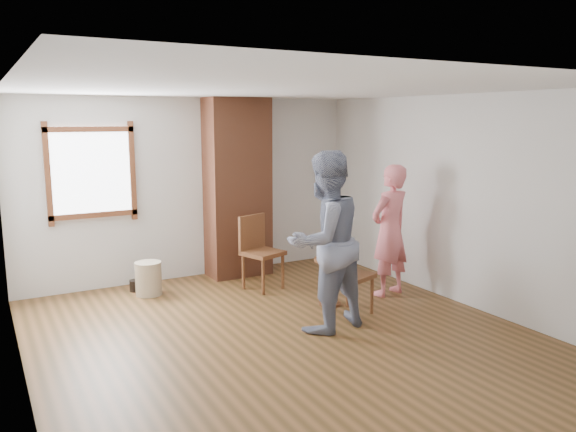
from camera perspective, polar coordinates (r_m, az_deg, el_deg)
The scene contains 12 objects.
ground at distance 6.13m, azimuth -0.37°, elevation -12.18°, with size 5.50×5.50×0.00m, color brown.
room_shell at distance 6.22m, azimuth -3.56°, elevation 5.29°, with size 5.04×5.52×2.62m.
brick_chimney at distance 8.25m, azimuth -5.15°, elevation 2.86°, with size 0.90×0.50×2.60m, color brown.
stoneware_crock at distance 7.67m, azimuth -13.99°, elevation -6.17°, with size 0.35×0.35×0.44m, color tan.
dark_pot at distance 7.91m, azimuth -15.25°, elevation -6.84°, with size 0.15×0.15×0.15m, color black.
dining_chair_left at distance 7.68m, azimuth -3.01°, elevation -3.24°, with size 0.59×0.59×1.00m.
dining_chair_right at distance 6.73m, azimuth 5.90°, elevation -5.46°, with size 0.56×0.56×0.94m.
side_table at distance 7.03m, azimuth 4.30°, elevation -5.83°, with size 0.40×0.40×0.60m.
cake_plate at distance 6.98m, azimuth 4.32°, elevation -4.24°, with size 0.18×0.18×0.01m, color white.
cake_slice at distance 6.98m, azimuth 4.39°, elevation -3.96°, with size 0.08×0.07×0.06m, color white.
man at distance 6.09m, azimuth 3.75°, elevation -2.63°, with size 0.96×0.75×1.97m, color #131734.
person_pink at distance 7.43m, azimuth 10.30°, elevation -1.46°, with size 0.63×0.41×1.73m, color pink.
Camera 1 is at (-2.75, -4.97, 2.31)m, focal length 35.00 mm.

